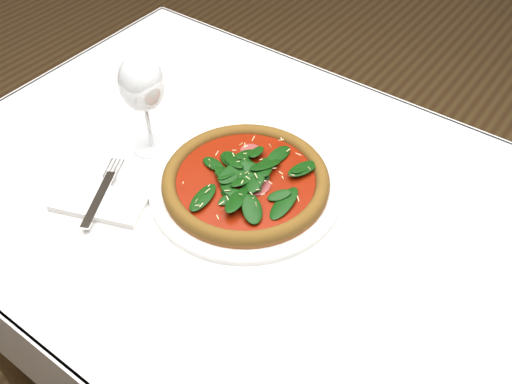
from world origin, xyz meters
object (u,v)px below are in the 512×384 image
Objects in this scene: plate at (246,186)px; wine_glass at (142,86)px; napkin at (100,203)px; pizza at (246,178)px.

wine_glass is at bearing -175.97° from plate.
plate reaches higher than napkin.
pizza is at bearing 4.03° from wine_glass.
pizza reaches higher than plate.
plate is 0.02m from pizza.
pizza is at bearing 44.96° from napkin.
pizza is 2.08× the size of napkin.
wine_glass is at bearing 101.39° from napkin.
wine_glass is (-0.21, -0.01, 0.11)m from pizza.
napkin is (-0.18, -0.18, -0.00)m from plate.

